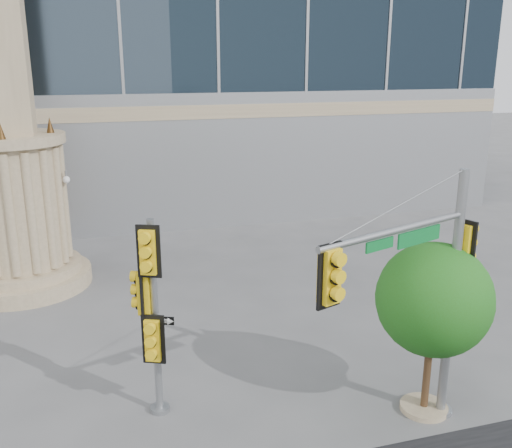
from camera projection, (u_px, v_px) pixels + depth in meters
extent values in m
plane|color=#545456|center=(277.00, 403.00, 12.68)|extent=(120.00, 120.00, 0.00)
cylinder|color=gray|center=(24.00, 278.00, 19.26)|extent=(4.40, 4.40, 0.50)
cylinder|color=gray|center=(23.00, 267.00, 19.15)|extent=(3.80, 3.80, 0.30)
cylinder|color=gray|center=(16.00, 205.00, 18.55)|extent=(3.00, 3.00, 4.00)
cylinder|color=gray|center=(8.00, 139.00, 17.96)|extent=(3.50, 3.50, 0.30)
cone|color=#472D14|center=(50.00, 125.00, 18.20)|extent=(0.24, 0.24, 0.50)
cylinder|color=slate|center=(440.00, 410.00, 12.32)|extent=(0.50, 0.50, 0.11)
cylinder|color=slate|center=(452.00, 298.00, 11.60)|extent=(0.20, 0.20, 5.34)
cylinder|color=slate|center=(397.00, 230.00, 10.04)|extent=(3.56, 1.37, 0.12)
cube|color=#0D722E|center=(419.00, 236.00, 10.45)|extent=(1.10, 0.42, 0.28)
cube|color=yellow|center=(329.00, 276.00, 9.27)|extent=(0.54, 0.40, 1.11)
cube|color=yellow|center=(464.00, 246.00, 11.44)|extent=(0.40, 0.54, 1.11)
cube|color=black|center=(458.00, 294.00, 11.46)|extent=(0.78, 0.30, 0.27)
cube|color=red|center=(455.00, 322.00, 11.63)|extent=(0.28, 0.12, 0.41)
cylinder|color=slate|center=(160.00, 409.00, 12.37)|extent=(0.42, 0.42, 0.10)
cylinder|color=slate|center=(155.00, 320.00, 11.79)|extent=(0.16, 0.16, 4.33)
cube|color=yellow|center=(149.00, 251.00, 11.17)|extent=(0.53, 0.41, 1.08)
cube|color=yellow|center=(145.00, 292.00, 11.64)|extent=(0.41, 0.53, 1.08)
cube|color=yellow|center=(154.00, 339.00, 11.70)|extent=(0.53, 0.41, 1.08)
cube|color=black|center=(161.00, 320.00, 11.66)|extent=(0.50, 0.24, 0.17)
cylinder|color=gray|center=(424.00, 407.00, 12.40)|extent=(1.02, 1.02, 0.11)
cylinder|color=#382314|center=(427.00, 368.00, 12.14)|extent=(0.16, 0.16, 2.04)
sphere|color=#215E15|center=(434.00, 299.00, 11.70)|extent=(2.38, 2.38, 2.38)
sphere|color=#215E15|center=(446.00, 306.00, 12.19)|extent=(1.48, 1.48, 1.48)
sphere|color=#215E15|center=(423.00, 320.00, 11.41)|extent=(1.25, 1.25, 1.25)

